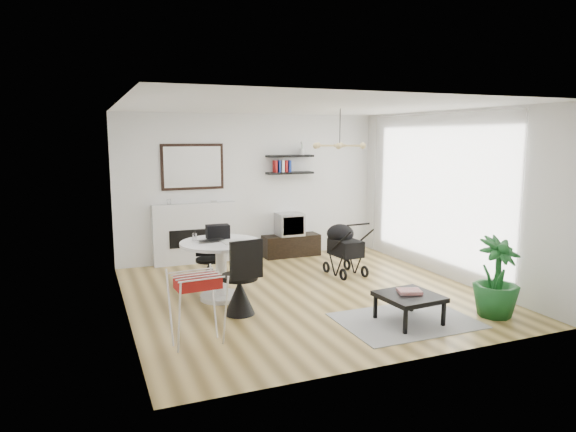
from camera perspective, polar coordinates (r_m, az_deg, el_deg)
name	(u,v)px	position (r m, az deg, el deg)	size (l,w,h in m)	color
floor	(305,294)	(7.63, 1.87, -8.60)	(5.00, 5.00, 0.00)	olive
ceiling	(306,106)	(7.29, 1.97, 12.07)	(5.00, 5.00, 0.00)	white
wall_back	(251,187)	(9.67, -4.11, 3.25)	(5.00, 5.00, 0.00)	white
wall_left	(123,212)	(6.74, -17.91, 0.41)	(5.00, 5.00, 0.00)	white
wall_right	(447,195)	(8.66, 17.24, 2.22)	(5.00, 5.00, 0.00)	white
sheer_curtain	(434,194)	(8.75, 15.91, 2.35)	(0.04, 3.60, 2.60)	white
fireplace	(195,226)	(9.40, -10.31, -1.11)	(1.50, 0.17, 2.16)	white
shelf_lower	(290,173)	(9.77, 0.20, 4.81)	(0.90, 0.25, 0.04)	black
shelf_upper	(290,156)	(9.76, 0.20, 6.68)	(0.90, 0.25, 0.04)	black
pendant_lamp	(340,146)	(7.86, 5.77, 7.79)	(0.90, 0.90, 0.10)	tan
tv_console	(291,245)	(9.90, 0.36, -3.29)	(1.10, 0.38, 0.41)	black
crt_tv	(290,224)	(9.81, 0.17, -0.91)	(0.49, 0.43, 0.43)	#A9A9AB
dining_table	(221,261)	(7.31, -7.45, -5.00)	(1.14, 1.14, 0.83)	white
laptop	(212,241)	(7.19, -8.39, -2.82)	(0.36, 0.24, 0.03)	black
black_bag	(218,232)	(7.47, -7.81, -1.72)	(0.33, 0.20, 0.20)	black
newspaper	(236,242)	(7.18, -5.84, -2.86)	(0.36, 0.30, 0.01)	silver
drinking_glass	(195,237)	(7.35, -10.35, -2.31)	(0.06, 0.06, 0.11)	white
chair_far	(209,269)	(8.01, -8.75, -5.84)	(0.42, 0.43, 0.86)	black
chair_near	(240,290)	(6.71, -5.33, -8.24)	(0.49, 0.51, 1.02)	black
drying_rack	(197,308)	(5.80, -10.04, -9.99)	(0.59, 0.55, 0.82)	white
stroller	(344,250)	(8.64, 6.22, -3.82)	(0.52, 0.79, 0.93)	black
rug	(406,321)	(6.72, 12.96, -11.25)	(1.66, 1.20, 0.01)	#949494
coffee_table	(409,298)	(6.57, 13.32, -8.81)	(0.73, 0.73, 0.35)	black
magazines	(409,291)	(6.62, 13.34, -8.15)	(0.28, 0.22, 0.04)	#B32C2E
potted_plant	(497,277)	(7.09, 22.16, -6.32)	(0.57, 0.57, 1.03)	#185520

